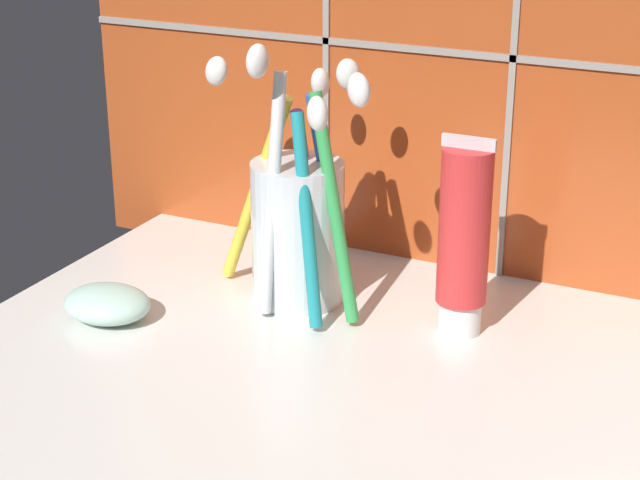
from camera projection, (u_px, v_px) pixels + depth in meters
sink_counter at (383, 397)px, 66.14cm from camera, size 58.36×39.53×2.00cm
toothbrush_cup at (298, 220)px, 74.96cm from camera, size 15.12×12.10×19.25cm
toothpaste_tube at (464, 238)px, 69.86cm from camera, size 3.57×3.40×13.70cm
soap_bar at (103, 306)px, 73.37cm from camera, size 6.32×5.15×2.31cm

